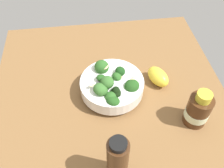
{
  "coord_description": "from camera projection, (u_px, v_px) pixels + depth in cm",
  "views": [
    {
      "loc": [
        5.63,
        48.13,
        59.07
      ],
      "look_at": [
        -0.68,
        0.79,
        4.0
      ],
      "focal_mm": 39.24,
      "sensor_mm": 36.0,
      "label": 1
    }
  ],
  "objects": [
    {
      "name": "bottle_tall",
      "position": [
        118.0,
        160.0,
        0.53
      ],
      "size": [
        4.83,
        4.83,
        15.94
      ],
      "color": "#472814",
      "rests_on": "ground_plane"
    },
    {
      "name": "lemon_wedge",
      "position": [
        158.0,
        77.0,
        0.77
      ],
      "size": [
        7.91,
        9.63,
        4.98
      ],
      "primitive_type": "ellipsoid",
      "rotation": [
        0.0,
        0.0,
        1.98
      ],
      "color": "yellow",
      "rests_on": "ground_plane"
    },
    {
      "name": "bowl_of_broccoli",
      "position": [
        112.0,
        85.0,
        0.73
      ],
      "size": [
        18.99,
        19.46,
        9.58
      ],
      "color": "white",
      "rests_on": "ground_plane"
    },
    {
      "name": "ground_plane",
      "position": [
        110.0,
        94.0,
        0.78
      ],
      "size": [
        71.74,
        71.74,
        3.5
      ],
      "primitive_type": "cube",
      "color": "brown"
    },
    {
      "name": "bottle_short",
      "position": [
        198.0,
        110.0,
        0.66
      ],
      "size": [
        6.48,
        6.48,
        11.97
      ],
      "color": "#472814",
      "rests_on": "ground_plane"
    }
  ]
}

